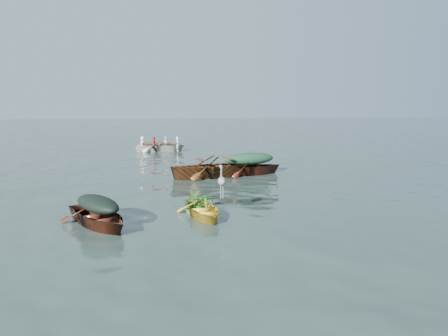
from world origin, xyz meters
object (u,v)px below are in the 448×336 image
object	(u,v)px
open_wooden_boat	(215,177)
rowed_boat	(160,152)
dark_covered_boat	(99,226)
green_tarp_boat	(249,175)
heron	(222,186)
yellow_dinghy	(203,216)

from	to	relation	value
open_wooden_boat	rowed_boat	bearing A→B (deg)	-0.58
dark_covered_boat	green_tarp_boat	world-z (taller)	green_tarp_boat
rowed_boat	green_tarp_boat	bearing A→B (deg)	-153.59
dark_covered_boat	heron	distance (m)	3.37
open_wooden_boat	rowed_boat	xyz separation A→B (m)	(-2.20, 9.75, 0.00)
open_wooden_boat	rowed_boat	distance (m)	10.00
dark_covered_boat	heron	size ratio (longest dim) A/B	3.68
yellow_dinghy	green_tarp_boat	distance (m)	7.02
open_wooden_boat	dark_covered_boat	bearing A→B (deg)	137.47
dark_covered_boat	green_tarp_boat	bearing A→B (deg)	20.75
green_tarp_boat	open_wooden_boat	size ratio (longest dim) A/B	0.82
open_wooden_boat	heron	xyz separation A→B (m)	(-0.54, -6.02, 0.80)
yellow_dinghy	dark_covered_boat	size ratio (longest dim) A/B	0.78
green_tarp_boat	heron	xyz separation A→B (m)	(-2.06, -6.37, 0.80)
open_wooden_boat	rowed_boat	world-z (taller)	open_wooden_boat
yellow_dinghy	dark_covered_boat	world-z (taller)	dark_covered_boat
dark_covered_boat	green_tarp_boat	xyz separation A→B (m)	(5.26, 7.05, 0.00)
rowed_boat	heron	world-z (taller)	heron
dark_covered_boat	open_wooden_boat	xyz separation A→B (m)	(3.75, 6.70, 0.00)
open_wooden_boat	green_tarp_boat	bearing A→B (deg)	-90.31
rowed_boat	heron	xyz separation A→B (m)	(1.66, -15.77, 0.80)
green_tarp_boat	yellow_dinghy	bearing A→B (deg)	145.31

